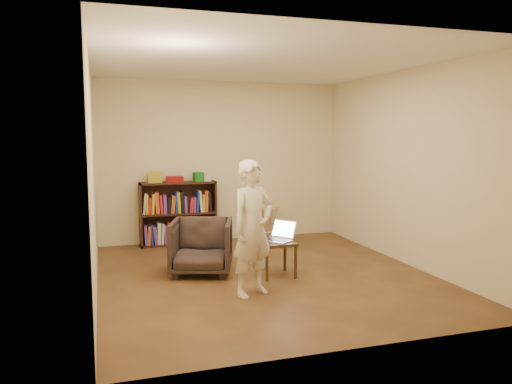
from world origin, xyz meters
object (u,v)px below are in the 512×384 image
object	(u,v)px
side_table	(276,247)
person	(252,228)
stool	(264,212)
laptop	(279,236)
armchair	(201,246)
bookshelf	(178,217)

from	to	relation	value
side_table	person	bearing A→B (deg)	-129.09
stool	laptop	bearing A→B (deg)	-102.92
armchair	laptop	world-z (taller)	armchair
person	side_table	bearing A→B (deg)	26.55
laptop	person	xyz separation A→B (m)	(-0.55, -0.65, 0.25)
bookshelf	stool	bearing A→B (deg)	-6.79
bookshelf	armchair	xyz separation A→B (m)	(0.02, -1.77, -0.09)
stool	armchair	xyz separation A→B (m)	(-1.36, -1.61, -0.13)
side_table	stool	bearing A→B (deg)	75.88
stool	laptop	xyz separation A→B (m)	(-0.45, -1.94, 0.01)
laptop	bookshelf	bearing A→B (deg)	168.47
person	stool	bearing A→B (deg)	44.68
stool	armchair	bearing A→B (deg)	-130.36
bookshelf	person	world-z (taller)	person
stool	side_table	world-z (taller)	stool
stool	person	distance (m)	2.79
bookshelf	laptop	distance (m)	2.31
stool	side_table	distance (m)	2.05
armchair	bookshelf	bearing A→B (deg)	108.44
stool	laptop	world-z (taller)	laptop
stool	laptop	distance (m)	1.99
armchair	side_table	world-z (taller)	armchair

